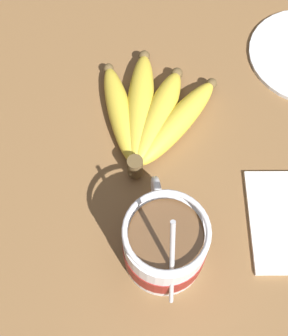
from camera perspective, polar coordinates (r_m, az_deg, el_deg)
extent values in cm
cube|color=brown|center=(59.78, 0.71, -7.94)|extent=(133.08, 133.08, 3.89)
cylinder|color=silver|center=(52.87, 2.52, -9.58)|extent=(9.16, 9.16, 8.31)
cylinder|color=maroon|center=(53.64, 2.48, -9.83)|extent=(9.36, 9.36, 3.36)
torus|color=silver|center=(54.11, 1.65, -3.86)|extent=(5.51, 0.90, 5.51)
cylinder|color=brown|center=(48.83, 2.72, -8.11)|extent=(7.96, 7.96, 0.40)
torus|color=silver|center=(47.71, 2.78, -7.65)|extent=(9.16, 9.16, 0.60)
cylinder|color=silver|center=(47.27, 3.43, -11.88)|extent=(4.33, 0.50, 15.15)
ellipsoid|color=silver|center=(55.00, 2.67, -11.98)|extent=(3.00, 2.00, 0.80)
cylinder|color=brown|center=(58.29, -1.09, 0.18)|extent=(2.00, 2.00, 3.00)
ellipsoid|color=gold|center=(62.81, 4.11, 5.59)|extent=(13.70, 13.94, 3.43)
sphere|color=brown|center=(66.93, 8.24, 10.14)|extent=(1.54, 1.54, 1.54)
ellipsoid|color=gold|center=(63.05, 1.78, 6.36)|extent=(15.12, 10.50, 3.70)
sphere|color=brown|center=(67.33, 4.04, 11.42)|extent=(1.66, 1.66, 1.66)
ellipsoid|color=gold|center=(63.94, -0.46, 7.56)|extent=(17.71, 6.96, 3.64)
sphere|color=brown|center=(69.19, 0.03, 13.48)|extent=(1.64, 1.64, 1.64)
ellipsoid|color=gold|center=(63.59, -2.90, 6.66)|extent=(15.93, 4.85, 3.24)
sphere|color=brown|center=(68.19, -4.34, 11.99)|extent=(1.46, 1.46, 1.46)
cube|color=white|center=(60.56, 17.07, -6.18)|extent=(14.48, 11.03, 0.60)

